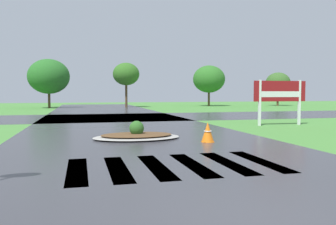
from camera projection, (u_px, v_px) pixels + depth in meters
The scene contains 7 objects.
asphalt_roadway at pixel (136, 136), 14.00m from camera, with size 9.58×80.00×0.01m, color #35353A.
asphalt_cross_road at pixel (112, 117), 24.56m from camera, with size 90.00×8.62×0.01m, color #35353A.
crosswalk_stripes at pixel (174, 165), 8.26m from camera, with size 4.95×2.87×0.01m.
estate_billboard at pixel (280, 94), 18.49m from camera, with size 3.03×0.15×2.43m.
median_island at pixel (137, 135), 13.13m from camera, with size 3.29×2.14×0.68m.
traffic_cone at pixel (208, 132), 12.18m from camera, with size 0.45×0.45×0.71m.
background_treeline at pixel (100, 76), 41.46m from camera, with size 44.25×5.90×6.27m.
Camera 1 is at (-2.15, -3.82, 1.73)m, focal length 37.06 mm.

